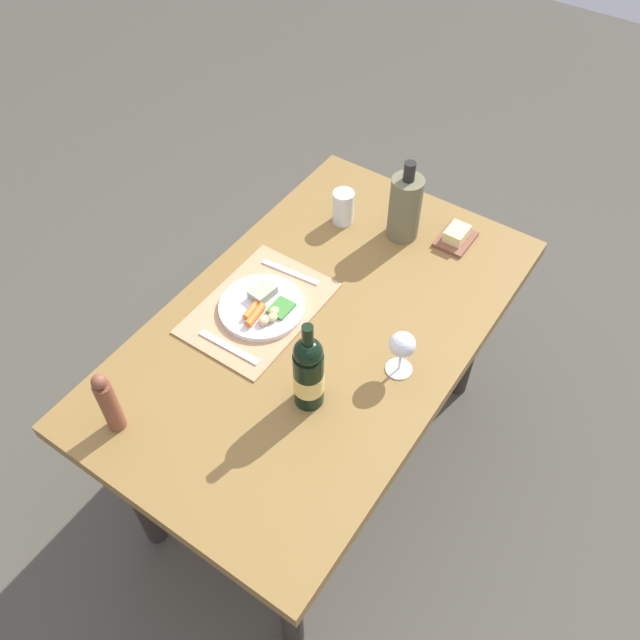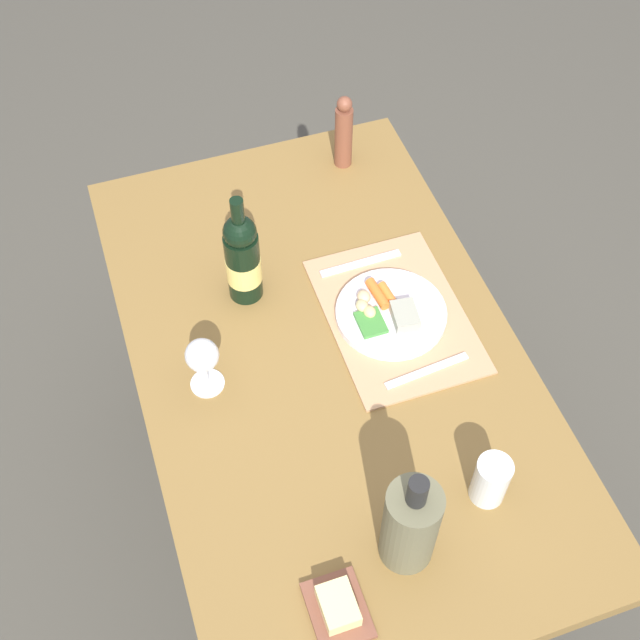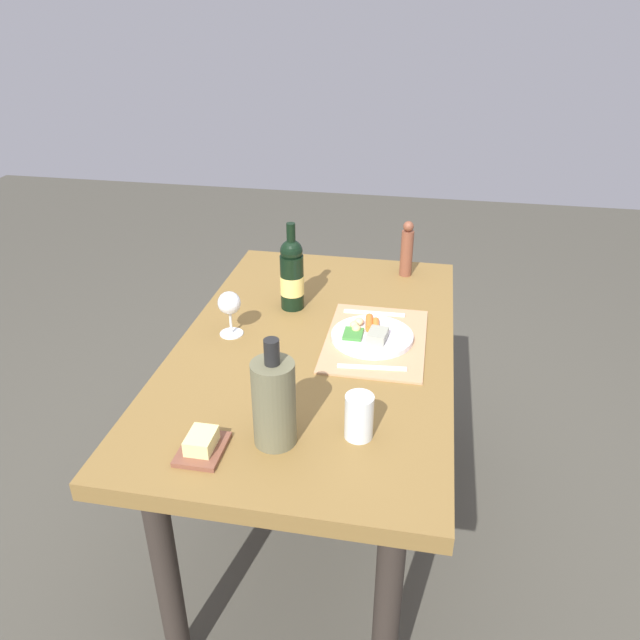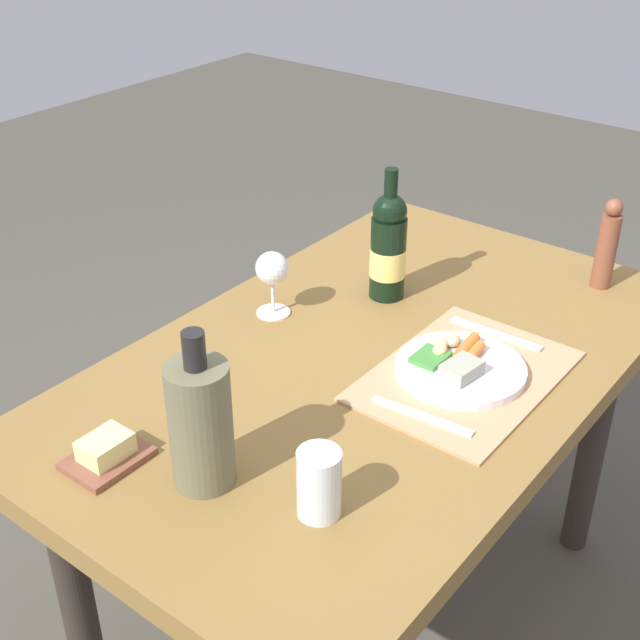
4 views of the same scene
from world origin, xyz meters
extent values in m
plane|color=#48453B|center=(0.00, 0.00, 0.00)|extent=(8.00, 8.00, 0.00)
cube|color=olive|center=(0.00, 0.00, 0.73)|extent=(1.36, 0.81, 0.05)
cylinder|color=#302822|center=(-0.56, -0.28, 0.35)|extent=(0.07, 0.07, 0.71)
cylinder|color=#302822|center=(0.56, -0.28, 0.35)|extent=(0.07, 0.07, 0.71)
cylinder|color=#302822|center=(0.56, 0.28, 0.35)|extent=(0.07, 0.07, 0.71)
cube|color=tan|center=(0.05, -0.18, 0.76)|extent=(0.42, 0.30, 0.01)
cylinder|color=silver|center=(0.05, -0.16, 0.77)|extent=(0.25, 0.25, 0.02)
cube|color=#9E9F8B|center=(0.02, -0.18, 0.79)|extent=(0.08, 0.06, 0.03)
cylinder|color=orange|center=(0.08, -0.17, 0.79)|extent=(0.07, 0.03, 0.02)
cylinder|color=orange|center=(0.09, -0.15, 0.79)|extent=(0.08, 0.03, 0.02)
ellipsoid|color=#D5C07B|center=(0.05, -0.12, 0.79)|extent=(0.03, 0.03, 0.02)
ellipsoid|color=#C7B97E|center=(0.07, -0.11, 0.79)|extent=(0.03, 0.03, 0.02)
ellipsoid|color=#D2B383|center=(0.10, -0.12, 0.79)|extent=(0.03, 0.03, 0.02)
cube|color=#3F8736|center=(0.03, -0.11, 0.78)|extent=(0.07, 0.06, 0.01)
cube|color=silver|center=(-0.11, -0.18, 0.77)|extent=(0.03, 0.19, 0.00)
cube|color=silver|center=(0.21, -0.15, 0.77)|extent=(0.02, 0.20, 0.00)
cylinder|color=#656246|center=(-0.46, 0.01, 0.86)|extent=(0.10, 0.10, 0.21)
cylinder|color=black|center=(-0.46, 0.01, 1.00)|extent=(0.03, 0.03, 0.06)
cylinder|color=white|center=(0.01, 0.26, 0.76)|extent=(0.07, 0.07, 0.00)
cylinder|color=white|center=(0.01, 0.26, 0.80)|extent=(0.01, 0.01, 0.07)
sphere|color=white|center=(0.01, 0.26, 0.86)|extent=(0.07, 0.07, 0.07)
cylinder|color=silver|center=(-0.40, -0.18, 0.81)|extent=(0.07, 0.07, 0.11)
cylinder|color=#A6E4CE|center=(-0.40, -0.18, 0.79)|extent=(0.06, 0.06, 0.06)
cylinder|color=black|center=(0.22, 0.12, 0.85)|extent=(0.08, 0.08, 0.18)
sphere|color=black|center=(0.22, 0.12, 0.96)|extent=(0.07, 0.07, 0.07)
cylinder|color=black|center=(0.22, 0.12, 1.01)|extent=(0.03, 0.03, 0.09)
cylinder|color=#F1D46C|center=(0.22, 0.12, 0.84)|extent=(0.08, 0.08, 0.06)
cylinder|color=brown|center=(0.55, -0.23, 0.84)|extent=(0.04, 0.04, 0.17)
sphere|color=brown|center=(0.55, -0.23, 0.94)|extent=(0.04, 0.04, 0.04)
cube|color=brown|center=(-0.52, 0.16, 0.76)|extent=(0.13, 0.10, 0.01)
cube|color=#ECE190|center=(-0.52, 0.16, 0.79)|extent=(0.08, 0.06, 0.04)
camera|label=1|loc=(0.98, 0.67, 2.19)|focal=37.17mm
camera|label=2|loc=(-0.95, 0.34, 2.24)|focal=46.95mm
camera|label=3|loc=(-1.55, -0.31, 1.69)|focal=34.61mm
camera|label=4|loc=(-1.17, -0.78, 1.67)|focal=48.50mm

